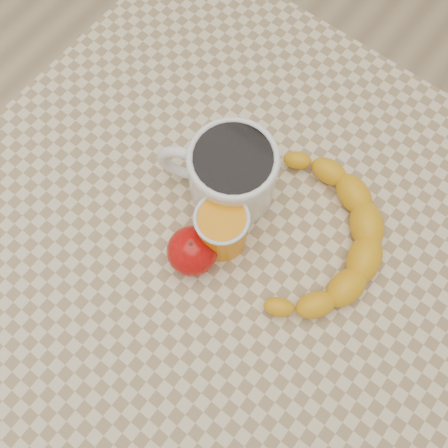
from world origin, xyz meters
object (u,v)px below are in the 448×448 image
Objects in this scene: table at (224,247)px; banana at (321,238)px; apple at (192,251)px; coffee_mug at (230,172)px; orange_juice_glass at (222,228)px.

banana is (0.12, 0.06, 0.11)m from table.
table is 0.13m from apple.
coffee_mug is 0.16m from banana.
coffee_mug is 0.54× the size of banana.
banana reaches higher than table.
apple is at bearing -78.16° from coffee_mug.
apple is 0.18m from banana.
table is at bearing -59.91° from coffee_mug.
orange_juice_glass is 0.05m from apple.
orange_juice_glass is at bearing -60.59° from coffee_mug.
banana is (0.15, 0.01, -0.03)m from coffee_mug.
orange_juice_glass is 1.06× the size of apple.
coffee_mug is 2.26× the size of apple.
orange_juice_glass is 0.25× the size of banana.
table is 0.13m from orange_juice_glass.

